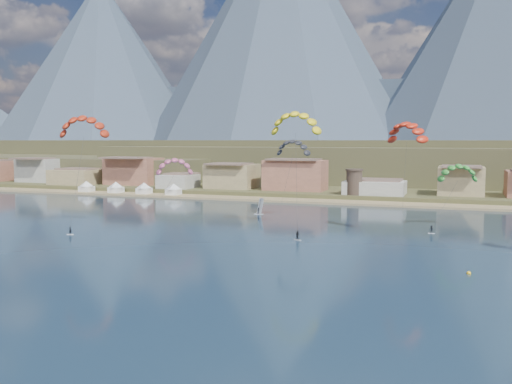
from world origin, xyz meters
TOP-DOWN VIEW (x-y plane):
  - ground at (0.00, 0.00)m, footprint 2400.00×2400.00m
  - beach at (0.00, 106.00)m, footprint 2200.00×12.00m
  - land at (0.00, 560.00)m, footprint 2200.00×900.00m
  - foothills at (22.39, 232.47)m, footprint 940.00×210.00m
  - mountain_ridge at (-14.60, 823.65)m, footprint 2060.00×480.00m
  - town at (-40.00, 122.00)m, footprint 400.00×24.00m
  - watchtower at (5.00, 114.00)m, footprint 5.82×5.82m
  - beach_tents at (-76.25, 106.00)m, footprint 43.40×6.40m
  - kitesurfer_red at (-43.89, 37.33)m, footprint 12.66×15.02m
  - kitesurfer_yellow at (2.22, 52.25)m, footprint 12.34×18.25m
  - kitesurfer_green at (37.06, 65.86)m, footprint 10.74×14.68m
  - distant_kite_pink at (-34.35, 62.94)m, footprint 10.85×8.44m
  - distant_kite_dark at (-2.85, 68.05)m, footprint 9.77×6.35m
  - distant_kite_orange at (26.75, 51.36)m, footprint 10.48×9.42m
  - windsurfer at (-13.27, 71.49)m, footprint 2.55×2.79m
  - buoy at (39.00, 18.44)m, footprint 0.66×0.66m

SIDE VIEW (x-z plane):
  - ground at x=0.00m, z-range 0.00..0.00m
  - land at x=0.00m, z-range -2.00..2.00m
  - buoy at x=39.00m, z-range -0.22..0.44m
  - beach at x=0.00m, z-range -0.20..0.70m
  - windsurfer at x=-13.27m, z-range -0.80..3.60m
  - beach_tents at x=-76.25m, z-range 1.21..6.21m
  - watchtower at x=5.00m, z-range 2.07..10.67m
  - town at x=-40.00m, z-range 2.00..14.00m
  - foothills at x=22.39m, z-range 0.08..18.08m
  - kitesurfer_green at x=37.06m, z-range 4.42..21.84m
  - distant_kite_pink at x=-34.35m, z-range 5.16..22.41m
  - distant_kite_dark at x=-2.85m, z-range 7.98..29.73m
  - distant_kite_orange at x=26.75m, z-range 9.74..35.12m
  - kitesurfer_red at x=-43.89m, z-range 10.34..37.60m
  - kitesurfer_yellow at x=2.22m, z-range 10.02..39.31m
  - mountain_ridge at x=-14.60m, z-range -49.69..350.31m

